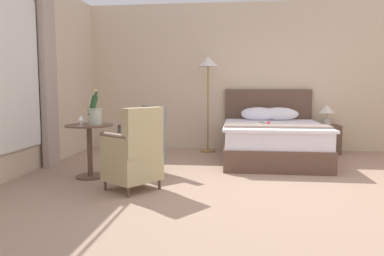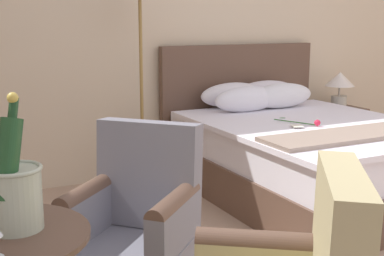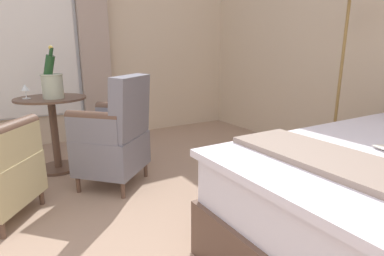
{
  "view_description": "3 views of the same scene",
  "coord_description": "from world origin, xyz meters",
  "views": [
    {
      "loc": [
        -0.4,
        -4.45,
        1.2
      ],
      "look_at": [
        -1.08,
        1.26,
        0.6
      ],
      "focal_mm": 35.0,
      "sensor_mm": 36.0,
      "label": 1
    },
    {
      "loc": [
        -2.53,
        -1.45,
        1.44
      ],
      "look_at": [
        -1.01,
        1.59,
        0.74
      ],
      "focal_mm": 50.0,
      "sensor_mm": 36.0,
      "label": 2
    },
    {
      "loc": [
        0.72,
        0.04,
        1.13
      ],
      "look_at": [
        -1.38,
        1.31,
        0.51
      ],
      "focal_mm": 28.0,
      "sensor_mm": 36.0,
      "label": 3
    }
  ],
  "objects": [
    {
      "name": "wall_headboard_side",
      "position": [
        0.0,
        3.11,
        1.44
      ],
      "size": [
        6.86,
        0.12,
        2.88
      ],
      "color": "beige",
      "rests_on": "ground"
    },
    {
      "name": "floor_lamp_brass",
      "position": [
        -0.94,
        2.64,
        1.55
      ],
      "size": [
        0.37,
        0.37,
        1.82
      ],
      "color": "olive",
      "rests_on": "ground"
    },
    {
      "name": "bedside_lamp",
      "position": [
        1.27,
        2.74,
        0.78
      ],
      "size": [
        0.3,
        0.3,
        0.37
      ],
      "color": "#B6B6A9",
      "rests_on": "nightstand"
    },
    {
      "name": "nightstand",
      "position": [
        1.27,
        2.74,
        0.27
      ],
      "size": [
        0.51,
        0.39,
        0.53
      ],
      "color": "brown",
      "rests_on": "ground"
    },
    {
      "name": "bed",
      "position": [
        0.21,
        1.97,
        0.36
      ],
      "size": [
        1.66,
        2.2,
        1.19
      ],
      "color": "brown",
      "rests_on": "ground"
    },
    {
      "name": "armchair_by_window",
      "position": [
        -1.72,
        0.75,
        0.44
      ],
      "size": [
        0.73,
        0.73,
        0.96
      ],
      "color": "brown",
      "rests_on": "ground"
    },
    {
      "name": "champagne_bucket",
      "position": [
        -2.3,
        0.37,
        0.87
      ],
      "size": [
        0.2,
        0.2,
        0.47
      ],
      "color": "#B0BBA6",
      "rests_on": "side_table_round"
    }
  ]
}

